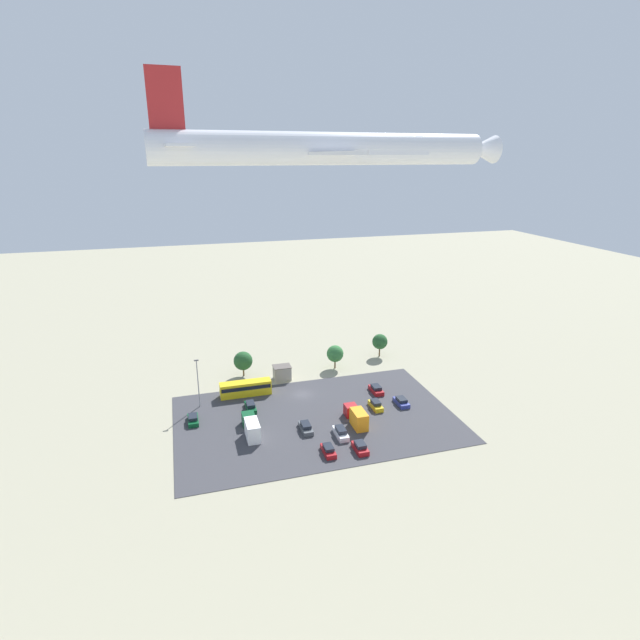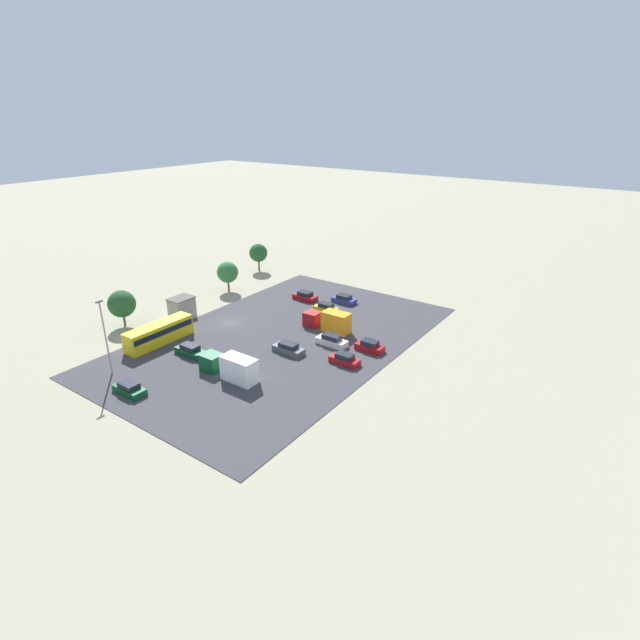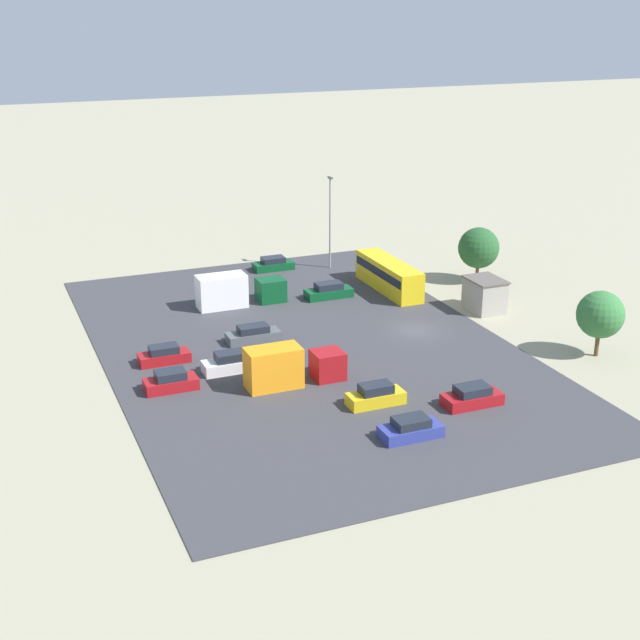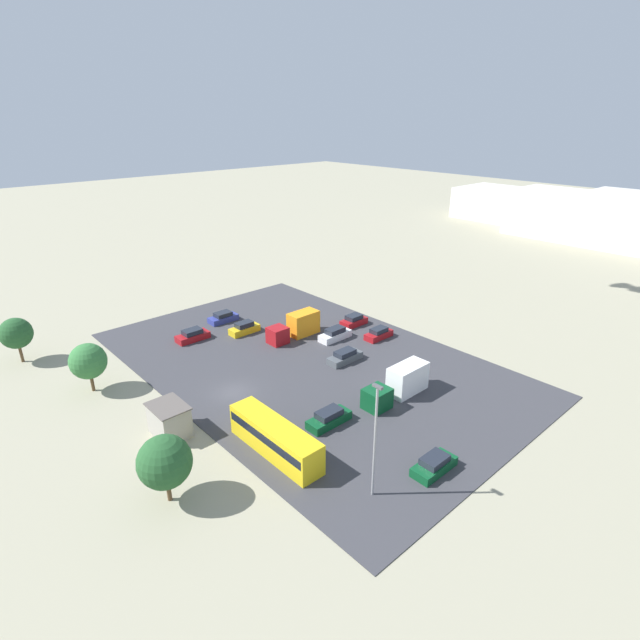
% 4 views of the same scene
% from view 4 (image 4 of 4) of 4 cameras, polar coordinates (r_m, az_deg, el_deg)
% --- Properties ---
extents(ground_plane, '(400.00, 400.00, 0.00)m').
position_cam_4_polar(ground_plane, '(56.85, -9.83, -8.21)').
color(ground_plane, gray).
extents(parking_lot_surface, '(53.11, 33.86, 0.08)m').
position_cam_4_polar(parking_lot_surface, '(62.36, -1.52, -4.86)').
color(parking_lot_surface, '#38383D').
rests_on(parking_lot_surface, ground).
extents(shed_building, '(4.01, 3.10, 3.21)m').
position_cam_4_polar(shed_building, '(50.80, -16.82, -10.88)').
color(shed_building, '#9E998E').
rests_on(shed_building, ground).
extents(bus, '(10.72, 2.59, 3.04)m').
position_cam_4_polar(bus, '(46.47, -5.17, -13.19)').
color(bus, gold).
rests_on(bus, ground).
extents(parked_car_0, '(1.81, 4.79, 1.64)m').
position_cam_4_polar(parked_car_0, '(68.23, 1.73, -1.66)').
color(parked_car_0, silver).
rests_on(parked_car_0, ground).
extents(parked_car_1, '(1.84, 4.77, 1.56)m').
position_cam_4_polar(parked_car_1, '(50.55, 1.03, -11.16)').
color(parked_car_1, '#0C4723').
rests_on(parked_car_1, ground).
extents(parked_car_2, '(1.91, 4.08, 1.55)m').
position_cam_4_polar(parked_car_2, '(72.88, 3.89, -0.09)').
color(parked_car_2, maroon).
rests_on(parked_car_2, ground).
extents(parked_car_3, '(1.75, 4.20, 1.48)m').
position_cam_4_polar(parked_car_3, '(69.03, 6.73, -1.57)').
color(parked_car_3, maroon).
rests_on(parked_car_3, ground).
extents(parked_car_4, '(1.98, 4.46, 1.54)m').
position_cam_4_polar(parked_car_4, '(70.16, -14.35, -1.73)').
color(parked_car_4, maroon).
rests_on(parked_car_4, ground).
extents(parked_car_5, '(1.81, 4.72, 1.47)m').
position_cam_4_polar(parked_car_5, '(62.38, 2.87, -4.20)').
color(parked_car_5, '#4C5156').
rests_on(parked_car_5, ground).
extents(parked_car_6, '(1.93, 4.43, 1.44)m').
position_cam_4_polar(parked_car_6, '(45.97, 12.91, -15.83)').
color(parked_car_6, '#0C4723').
rests_on(parked_car_6, ground).
extents(parked_car_7, '(1.97, 4.31, 1.45)m').
position_cam_4_polar(parked_car_7, '(75.35, -11.01, 0.28)').
color(parked_car_7, navy).
rests_on(parked_car_7, ground).
extents(parked_car_8, '(1.74, 4.31, 1.62)m').
position_cam_4_polar(parked_car_8, '(70.89, -8.63, -0.96)').
color(parked_car_8, gold).
rests_on(parked_car_8, ground).
extents(parked_truck_0, '(2.32, 8.73, 3.23)m').
position_cam_4_polar(parked_truck_0, '(55.31, 9.04, -7.22)').
color(parked_truck_0, '#0C4723').
rests_on(parked_truck_0, ground).
extents(parked_truck_1, '(2.31, 7.87, 3.23)m').
position_cam_4_polar(parked_truck_1, '(68.79, -2.72, -0.74)').
color(parked_truck_1, maroon).
rests_on(parked_truck_1, ground).
extents(tree_near_shed, '(3.84, 3.84, 5.81)m').
position_cam_4_polar(tree_near_shed, '(71.40, -31.42, -1.31)').
color(tree_near_shed, brown).
rests_on(tree_near_shed, ground).
extents(tree_apron_mid, '(4.00, 4.00, 5.69)m').
position_cam_4_polar(tree_apron_mid, '(60.31, -24.99, -4.29)').
color(tree_apron_mid, brown).
rests_on(tree_apron_mid, ground).
extents(tree_apron_far, '(4.31, 4.31, 5.90)m').
position_cam_4_polar(tree_apron_far, '(42.07, -17.33, -15.23)').
color(tree_apron_far, brown).
rests_on(tree_apron_far, ground).
extents(light_pole_lot_centre, '(0.90, 0.28, 10.18)m').
position_cam_4_polar(light_pole_lot_centre, '(39.80, 6.31, -13.24)').
color(light_pole_lot_centre, gray).
rests_on(light_pole_lot_centre, ground).
extents(horizon_office_block, '(41.39, 16.32, 10.92)m').
position_cam_4_polar(horizon_office_block, '(137.04, 29.43, 9.98)').
color(horizon_office_block, silver).
rests_on(horizon_office_block, ground).
extents(horizon_hangar_block, '(30.96, 17.26, 8.57)m').
position_cam_4_polar(horizon_hangar_block, '(155.29, 21.29, 12.08)').
color(horizon_hangar_block, silver).
rests_on(horizon_hangar_block, ground).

